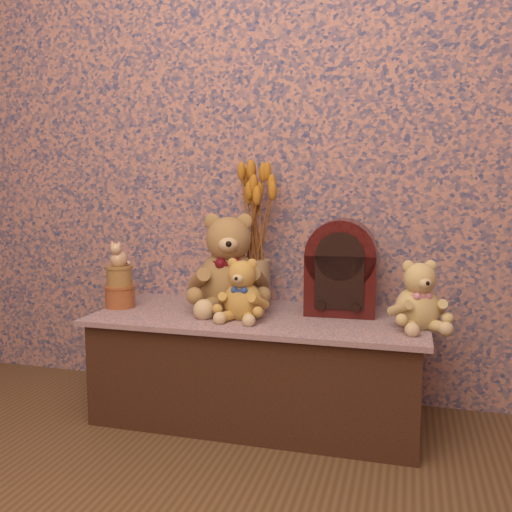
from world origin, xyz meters
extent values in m
cube|color=#374472|center=(0.00, 1.50, 1.30)|extent=(3.00, 0.10, 2.60)
cube|color=navy|center=(0.00, 1.21, 0.21)|extent=(1.30, 0.59, 0.42)
cylinder|color=tan|center=(-0.05, 1.36, 0.52)|extent=(0.16, 0.16, 0.20)
cylinder|color=#B37834|center=(-0.60, 1.18, 0.47)|extent=(0.16, 0.16, 0.09)
cylinder|color=tan|center=(-0.60, 1.18, 0.55)|extent=(0.12, 0.12, 0.08)
camera|label=1|loc=(0.56, -0.85, 0.92)|focal=38.57mm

